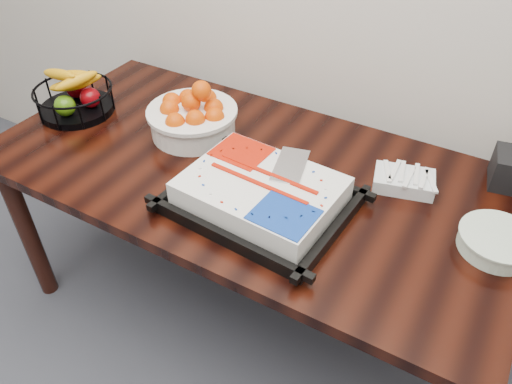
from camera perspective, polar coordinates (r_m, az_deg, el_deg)
The scene contains 6 objects.
table at distance 1.75m, azimuth -1.05°, elevation 0.66°, with size 1.80×0.90×0.75m.
cake_tray at distance 1.51m, azimuth 0.59°, elevation -0.28°, with size 0.54×0.44×0.11m.
tangerine_bowl at distance 1.84m, azimuth -7.32°, elevation 9.04°, with size 0.33×0.33×0.21m.
fruit_basket at distance 2.09m, azimuth -20.06°, elevation 10.16°, with size 0.30×0.30×0.16m.
plate_stack at distance 1.54m, azimuth 25.82°, elevation -5.16°, with size 0.22×0.22×0.05m.
fork_bag at distance 1.67m, azimuth 16.55°, elevation 1.28°, with size 0.21×0.17×0.06m.
Camera 1 is at (0.71, 0.84, 1.77)m, focal length 35.00 mm.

